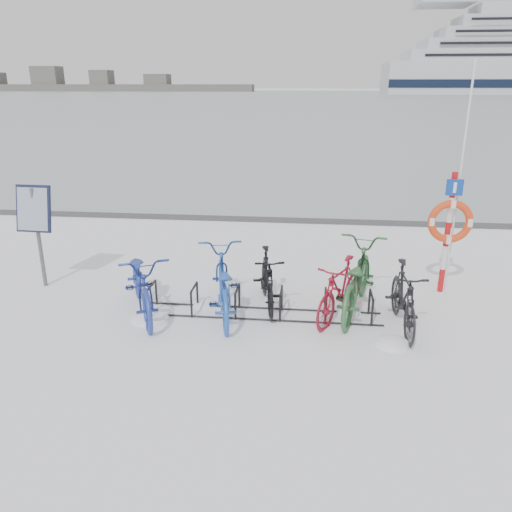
% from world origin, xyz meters
% --- Properties ---
extents(ground, '(900.00, 900.00, 0.00)m').
position_xyz_m(ground, '(0.00, 0.00, 0.00)').
color(ground, white).
rests_on(ground, ground).
extents(ice_sheet, '(400.00, 298.00, 0.02)m').
position_xyz_m(ice_sheet, '(0.00, 155.00, 0.01)').
color(ice_sheet, '#A5B1BB').
rests_on(ice_sheet, ground).
extents(quay_edge, '(400.00, 0.25, 0.10)m').
position_xyz_m(quay_edge, '(0.00, 5.90, 0.05)').
color(quay_edge, '#3F3F42').
rests_on(quay_edge, ground).
extents(bike_rack, '(4.00, 0.48, 0.46)m').
position_xyz_m(bike_rack, '(0.00, 0.00, 0.18)').
color(bike_rack, black).
rests_on(bike_rack, ground).
extents(info_board, '(0.65, 0.27, 1.92)m').
position_xyz_m(info_board, '(-4.14, 0.79, 1.38)').
color(info_board, '#595B5E').
rests_on(info_board, ground).
extents(lifebuoy_station, '(0.77, 0.22, 3.99)m').
position_xyz_m(lifebuoy_station, '(3.21, 1.28, 1.34)').
color(lifebuoy_station, red).
rests_on(lifebuoy_station, ground).
extents(shoreline, '(180.00, 12.00, 9.50)m').
position_xyz_m(shoreline, '(-122.02, 260.00, 2.79)').
color(shoreline, '#4D4D4D').
rests_on(shoreline, ground).
extents(bike_0, '(1.61, 2.28, 1.13)m').
position_xyz_m(bike_0, '(-1.93, -0.09, 0.57)').
color(bike_0, '#233793').
rests_on(bike_0, ground).
extents(bike_1, '(1.19, 2.23, 1.11)m').
position_xyz_m(bike_1, '(-0.61, 0.03, 0.56)').
color(bike_1, blue).
rests_on(bike_1, ground).
extents(bike_2, '(0.78, 1.74, 1.01)m').
position_xyz_m(bike_2, '(0.10, 0.39, 0.51)').
color(bike_2, black).
rests_on(bike_2, ground).
extents(bike_3, '(1.18, 1.72, 1.01)m').
position_xyz_m(bike_3, '(1.31, 0.06, 0.51)').
color(bike_3, maroon).
rests_on(bike_3, ground).
extents(bike_4, '(1.31, 2.37, 1.18)m').
position_xyz_m(bike_4, '(1.58, 0.38, 0.59)').
color(bike_4, '#2E6436').
rests_on(bike_4, ground).
extents(bike_5, '(0.54, 1.76, 1.05)m').
position_xyz_m(bike_5, '(2.26, -0.18, 0.52)').
color(bike_5, black).
rests_on(bike_5, ground).
extents(snow_drifts, '(4.34, 1.71, 0.21)m').
position_xyz_m(snow_drifts, '(0.05, -0.18, 0.00)').
color(snow_drifts, white).
rests_on(snow_drifts, ground).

